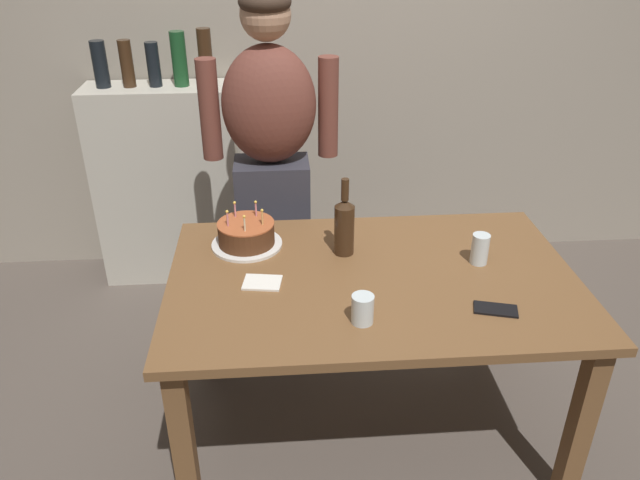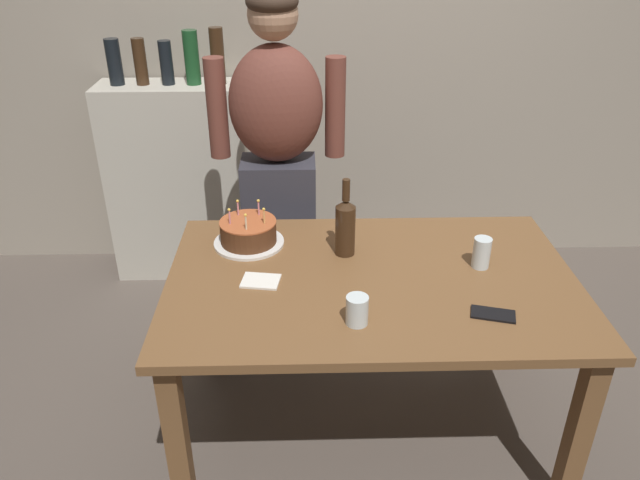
{
  "view_description": "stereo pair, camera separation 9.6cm",
  "coord_description": "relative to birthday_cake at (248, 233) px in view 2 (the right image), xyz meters",
  "views": [
    {
      "loc": [
        -0.34,
        -1.89,
        1.93
      ],
      "look_at": [
        -0.19,
        0.11,
        0.84
      ],
      "focal_mm": 34.28,
      "sensor_mm": 36.0,
      "label": 1
    },
    {
      "loc": [
        -0.24,
        -1.89,
        1.93
      ],
      "look_at": [
        -0.19,
        0.11,
        0.84
      ],
      "focal_mm": 34.28,
      "sensor_mm": 36.0,
      "label": 2
    }
  ],
  "objects": [
    {
      "name": "water_glass_far",
      "position": [
        0.88,
        -0.2,
        0.01
      ],
      "size": [
        0.07,
        0.07,
        0.12
      ],
      "primitive_type": "cylinder",
      "color": "silver",
      "rests_on": "dining_table"
    },
    {
      "name": "shelf_cabinet",
      "position": [
        -0.48,
        1.07,
        -0.21
      ],
      "size": [
        0.78,
        0.3,
        1.4
      ],
      "color": "beige",
      "rests_on": "ground_plane"
    },
    {
      "name": "cell_phone",
      "position": [
        0.85,
        -0.51,
        -0.04
      ],
      "size": [
        0.16,
        0.11,
        0.01
      ],
      "primitive_type": "cube",
      "rotation": [
        0.0,
        0.0,
        -0.27
      ],
      "color": "black",
      "rests_on": "dining_table"
    },
    {
      "name": "ground_plane",
      "position": [
        0.47,
        -0.26,
        -0.79
      ],
      "size": [
        10.0,
        10.0,
        0.0
      ],
      "primitive_type": "plane",
      "color": "#564C44"
    },
    {
      "name": "water_glass_near",
      "position": [
        0.39,
        -0.54,
        0.0
      ],
      "size": [
        0.07,
        0.07,
        0.1
      ],
      "primitive_type": "cylinder",
      "color": "silver",
      "rests_on": "dining_table"
    },
    {
      "name": "napkin_stack",
      "position": [
        0.06,
        -0.29,
        -0.04
      ],
      "size": [
        0.15,
        0.12,
        0.01
      ],
      "primitive_type": "cube",
      "rotation": [
        0.0,
        0.0,
        -0.15
      ],
      "color": "white",
      "rests_on": "dining_table"
    },
    {
      "name": "dining_table",
      "position": [
        0.47,
        -0.26,
        -0.15
      ],
      "size": [
        1.5,
        0.96,
        0.74
      ],
      "color": "brown",
      "rests_on": "ground_plane"
    },
    {
      "name": "wine_bottle",
      "position": [
        0.38,
        -0.09,
        0.07
      ],
      "size": [
        0.08,
        0.08,
        0.31
      ],
      "color": "#382314",
      "rests_on": "dining_table"
    },
    {
      "name": "back_wall",
      "position": [
        0.47,
        1.29,
        0.51
      ],
      "size": [
        5.2,
        0.1,
        2.6
      ],
      "primitive_type": "cube",
      "color": "#9E9384",
      "rests_on": "ground_plane"
    },
    {
      "name": "birthday_cake",
      "position": [
        0.0,
        0.0,
        0.0
      ],
      "size": [
        0.28,
        0.28,
        0.17
      ],
      "color": "white",
      "rests_on": "dining_table"
    },
    {
      "name": "person_man_bearded",
      "position": [
        0.11,
        0.45,
        0.08
      ],
      "size": [
        0.61,
        0.27,
        1.66
      ],
      "rotation": [
        0.0,
        0.0,
        3.14
      ],
      "color": "#33333D",
      "rests_on": "ground_plane"
    }
  ]
}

